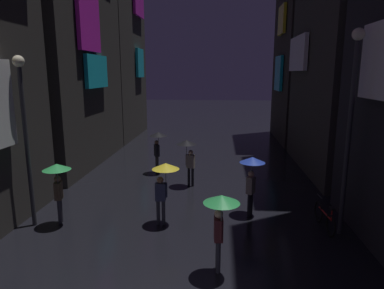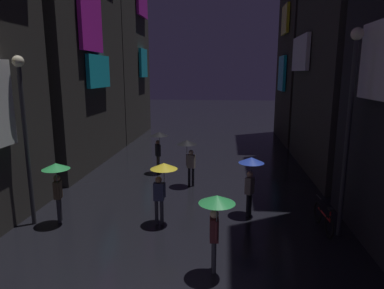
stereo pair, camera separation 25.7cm
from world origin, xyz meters
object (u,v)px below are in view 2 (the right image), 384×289
Objects in this scene: pedestrian_midstreet_centre_green at (216,212)px; bicycle_parked_at_storefront at (323,219)px; pedestrian_midstreet_left_green at (57,176)px; pedestrian_near_crossing_yellow at (162,176)px; pedestrian_far_right_black at (159,141)px; pedestrian_foreground_left_black at (188,150)px; streetlamp_left_near at (24,123)px; streetlamp_right_near at (350,113)px; pedestrian_foreground_right_blue at (251,170)px.

bicycle_parked_at_storefront is (3.40, 2.84, -1.28)m from pedestrian_midstreet_centre_green.
pedestrian_midstreet_centre_green is (5.35, -2.46, 0.00)m from pedestrian_midstreet_left_green.
pedestrian_near_crossing_yellow and pedestrian_midstreet_left_green have the same top height.
pedestrian_midstreet_centre_green is at bearing -70.16° from pedestrian_far_right_black.
pedestrian_foreground_left_black is 6.94m from pedestrian_midstreet_centre_green.
streetlamp_left_near is at bearing -170.51° from pedestrian_midstreet_left_green.
pedestrian_far_right_black is at bearing 137.96° from bicycle_parked_at_storefront.
streetlamp_right_near is at bearing -39.11° from pedestrian_foreground_left_black.
streetlamp_left_near reaches higher than pedestrian_foreground_right_blue.
pedestrian_foreground_left_black is at bearing 130.42° from pedestrian_foreground_right_blue.
streetlamp_left_near is at bearing -136.74° from pedestrian_foreground_left_black.
streetlamp_left_near is (-0.85, -0.14, 1.79)m from pedestrian_midstreet_left_green.
bicycle_parked_at_storefront is 3.50m from streetlamp_right_near.
pedestrian_foreground_right_blue is 1.00× the size of pedestrian_far_right_black.
streetlamp_right_near is at bearing 33.54° from pedestrian_midstreet_centre_green.
pedestrian_near_crossing_yellow is 5.41m from bicycle_parked_at_storefront.
streetlamp_right_near reaches higher than bicycle_parked_at_storefront.
pedestrian_midstreet_centre_green is (1.45, -6.79, 0.00)m from pedestrian_foreground_left_black.
pedestrian_foreground_right_blue is at bearing -49.58° from pedestrian_foreground_left_black.
streetlamp_right_near is (0.40, -0.32, 3.46)m from bicycle_parked_at_storefront.
streetlamp_left_near reaches higher than pedestrian_foreground_left_black.
pedestrian_near_crossing_yellow and pedestrian_foreground_right_blue have the same top height.
pedestrian_foreground_left_black is 3.92m from pedestrian_foreground_right_blue.
pedestrian_midstreet_centre_green is 0.38× the size of streetlamp_left_near.
pedestrian_far_right_black is 0.38× the size of streetlamp_left_near.
streetlamp_left_near is (-9.60, -0.52, 3.07)m from bicycle_parked_at_storefront.
pedestrian_foreground_left_black is 1.00× the size of pedestrian_near_crossing_yellow.
pedestrian_far_right_black is 0.34× the size of streetlamp_right_near.
streetlamp_left_near reaches higher than pedestrian_far_right_black.
pedestrian_foreground_left_black and pedestrian_midstreet_left_green have the same top height.
pedestrian_near_crossing_yellow is 1.00× the size of pedestrian_midstreet_left_green.
pedestrian_foreground_left_black is 6.38m from bicycle_parked_at_storefront.
pedestrian_near_crossing_yellow is 6.13m from pedestrian_far_right_black.
pedestrian_foreground_right_blue and pedestrian_midstreet_centre_green have the same top height.
pedestrian_foreground_right_blue is at bearing 11.50° from streetlamp_left_near.
pedestrian_near_crossing_yellow is 3.13m from pedestrian_foreground_right_blue.
pedestrian_foreground_right_blue and pedestrian_far_right_black have the same top height.
pedestrian_midstreet_centre_green is at bearing -77.93° from pedestrian_foreground_left_black.
pedestrian_midstreet_left_green is (-3.90, -4.33, 0.00)m from pedestrian_foreground_left_black.
pedestrian_near_crossing_yellow is at bearing 5.93° from streetlamp_left_near.
pedestrian_midstreet_centre_green is at bearing -106.02° from pedestrian_foreground_right_blue.
pedestrian_near_crossing_yellow and pedestrian_midstreet_centre_green have the same top height.
pedestrian_midstreet_left_green is at bearing -168.24° from pedestrian_foreground_right_blue.
pedestrian_midstreet_left_green is at bearing -174.95° from pedestrian_near_crossing_yellow.
pedestrian_midstreet_left_green is at bearing -179.64° from streetlamp_right_near.
pedestrian_far_right_black is at bearing 138.12° from streetlamp_right_near.
streetlamp_left_near reaches higher than pedestrian_midstreet_centre_green.
pedestrian_far_right_black and pedestrian_midstreet_centre_green have the same top height.
pedestrian_far_right_black is 9.31m from pedestrian_midstreet_centre_green.
bicycle_parked_at_storefront is at bearing 141.03° from streetlamp_right_near.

